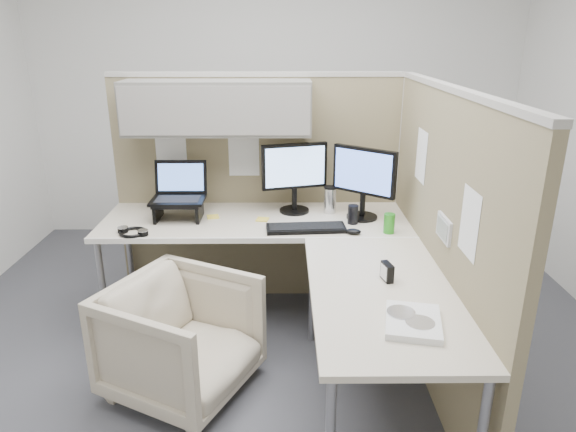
{
  "coord_description": "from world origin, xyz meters",
  "views": [
    {
      "loc": [
        0.08,
        -2.61,
        1.87
      ],
      "look_at": [
        0.1,
        0.25,
        0.85
      ],
      "focal_mm": 32.0,
      "sensor_mm": 36.0,
      "label": 1
    }
  ],
  "objects_px": {
    "desk": "(292,250)",
    "keyboard": "(306,228)",
    "office_chair": "(181,333)",
    "monitor_left": "(295,172)"
  },
  "relations": [
    {
      "from": "desk",
      "to": "keyboard",
      "type": "xyz_separation_m",
      "value": [
        0.09,
        0.2,
        0.05
      ]
    },
    {
      "from": "desk",
      "to": "office_chair",
      "type": "distance_m",
      "value": 0.77
    },
    {
      "from": "keyboard",
      "to": "desk",
      "type": "bearing_deg",
      "value": -116.75
    },
    {
      "from": "monitor_left",
      "to": "keyboard",
      "type": "distance_m",
      "value": 0.44
    },
    {
      "from": "office_chair",
      "to": "keyboard",
      "type": "height_order",
      "value": "keyboard"
    },
    {
      "from": "monitor_left",
      "to": "keyboard",
      "type": "relative_size",
      "value": 0.96
    },
    {
      "from": "monitor_left",
      "to": "keyboard",
      "type": "bearing_deg",
      "value": -94.6
    },
    {
      "from": "desk",
      "to": "monitor_left",
      "type": "bearing_deg",
      "value": 87.73
    },
    {
      "from": "desk",
      "to": "monitor_left",
      "type": "relative_size",
      "value": 4.29
    },
    {
      "from": "desk",
      "to": "office_chair",
      "type": "relative_size",
      "value": 2.85
    }
  ]
}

